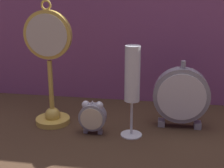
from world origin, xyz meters
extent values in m
plane|color=#422D1E|center=(0.00, 0.00, 0.00)|extent=(4.00, 4.00, 0.00)
cube|color=#8E4C7F|center=(0.00, 0.33, 0.32)|extent=(1.77, 0.01, 0.65)
cylinder|color=gold|center=(-0.18, 0.08, 0.01)|extent=(0.10, 0.10, 0.02)
sphere|color=gold|center=(-0.18, 0.08, 0.03)|extent=(0.05, 0.05, 0.05)
cylinder|color=gold|center=(-0.18, 0.08, 0.10)|extent=(0.01, 0.01, 0.18)
cylinder|color=gold|center=(-0.18, 0.08, 0.27)|extent=(0.14, 0.02, 0.14)
cylinder|color=beige|center=(-0.18, 0.07, 0.27)|extent=(0.12, 0.00, 0.12)
torus|color=gold|center=(-0.18, 0.08, 0.35)|extent=(0.03, 0.01, 0.03)
cube|color=gray|center=(-0.07, 0.03, 0.01)|extent=(0.01, 0.01, 0.01)
cube|color=gray|center=(-0.03, 0.03, 0.01)|extent=(0.01, 0.01, 0.01)
cylinder|color=gray|center=(-0.05, 0.03, 0.05)|extent=(0.08, 0.03, 0.08)
cylinder|color=beige|center=(-0.05, 0.02, 0.05)|extent=(0.06, 0.00, 0.06)
sphere|color=silver|center=(-0.07, 0.03, 0.08)|extent=(0.02, 0.02, 0.02)
sphere|color=silver|center=(-0.03, 0.03, 0.08)|extent=(0.02, 0.02, 0.02)
cylinder|color=silver|center=(-0.05, 0.03, 0.09)|extent=(0.00, 0.00, 0.01)
cube|color=gray|center=(0.14, 0.12, 0.01)|extent=(0.02, 0.03, 0.02)
cube|color=gray|center=(0.25, 0.12, 0.01)|extent=(0.02, 0.03, 0.02)
cylinder|color=gray|center=(0.19, 0.12, 0.10)|extent=(0.16, 0.04, 0.16)
cylinder|color=silver|center=(0.19, 0.10, 0.10)|extent=(0.14, 0.00, 0.14)
cylinder|color=gray|center=(0.19, 0.12, 0.19)|extent=(0.01, 0.01, 0.02)
cylinder|color=silver|center=(0.06, 0.04, 0.00)|extent=(0.06, 0.06, 0.01)
cylinder|color=silver|center=(0.06, 0.04, 0.05)|extent=(0.01, 0.01, 0.10)
cylinder|color=white|center=(0.06, 0.04, 0.18)|extent=(0.04, 0.04, 0.15)
cylinder|color=#DBC675|center=(0.06, 0.04, 0.15)|extent=(0.04, 0.04, 0.10)
camera|label=1|loc=(0.14, -0.75, 0.39)|focal=50.00mm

